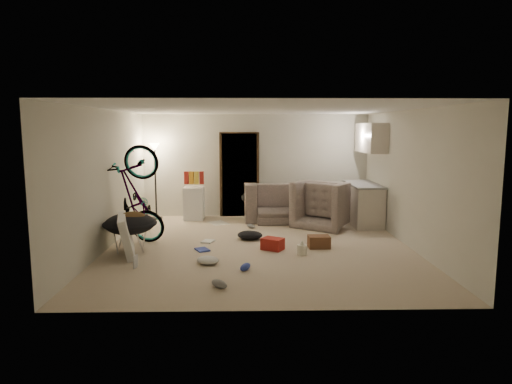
{
  "coord_description": "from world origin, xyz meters",
  "views": [
    {
      "loc": [
        -0.24,
        -8.2,
        2.17
      ],
      "look_at": [
        -0.05,
        0.6,
        0.93
      ],
      "focal_mm": 32.0,
      "sensor_mm": 36.0,
      "label": 1
    }
  ],
  "objects_px": {
    "sofa": "(293,206)",
    "saucer_chair": "(130,229)",
    "floor_lamp": "(155,165)",
    "juicer": "(302,249)",
    "drink_case_b": "(273,244)",
    "kitchen_counter": "(363,204)",
    "mini_fridge": "(194,203)",
    "drink_case_a": "(319,242)",
    "bicycle": "(137,218)",
    "tv_box": "(126,235)",
    "armchair": "(328,209)"
  },
  "relations": [
    {
      "from": "drink_case_a",
      "to": "floor_lamp",
      "type": "bearing_deg",
      "value": 139.55
    },
    {
      "from": "armchair",
      "to": "drink_case_b",
      "type": "bearing_deg",
      "value": 92.28
    },
    {
      "from": "kitchen_counter",
      "to": "sofa",
      "type": "bearing_deg",
      "value": 163.86
    },
    {
      "from": "armchair",
      "to": "bicycle",
      "type": "distance_m",
      "value": 4.2
    },
    {
      "from": "floor_lamp",
      "to": "armchair",
      "type": "relative_size",
      "value": 1.57
    },
    {
      "from": "kitchen_counter",
      "to": "juicer",
      "type": "height_order",
      "value": "kitchen_counter"
    },
    {
      "from": "mini_fridge",
      "to": "armchair",
      "type": "bearing_deg",
      "value": -11.98
    },
    {
      "from": "drink_case_a",
      "to": "armchair",
      "type": "bearing_deg",
      "value": 73.35
    },
    {
      "from": "saucer_chair",
      "to": "tv_box",
      "type": "height_order",
      "value": "tv_box"
    },
    {
      "from": "armchair",
      "to": "drink_case_a",
      "type": "distance_m",
      "value": 2.02
    },
    {
      "from": "tv_box",
      "to": "juicer",
      "type": "distance_m",
      "value": 3.03
    },
    {
      "from": "bicycle",
      "to": "tv_box",
      "type": "height_order",
      "value": "bicycle"
    },
    {
      "from": "sofa",
      "to": "bicycle",
      "type": "bearing_deg",
      "value": 31.89
    },
    {
      "from": "mini_fridge",
      "to": "drink_case_a",
      "type": "height_order",
      "value": "mini_fridge"
    },
    {
      "from": "tv_box",
      "to": "drink_case_a",
      "type": "distance_m",
      "value": 3.42
    },
    {
      "from": "floor_lamp",
      "to": "juicer",
      "type": "bearing_deg",
      "value": -45.88
    },
    {
      "from": "drink_case_a",
      "to": "juicer",
      "type": "xyz_separation_m",
      "value": [
        -0.37,
        -0.45,
        -0.01
      ]
    },
    {
      "from": "bicycle",
      "to": "drink_case_a",
      "type": "bearing_deg",
      "value": -89.13
    },
    {
      "from": "drink_case_b",
      "to": "juicer",
      "type": "height_order",
      "value": "juicer"
    },
    {
      "from": "mini_fridge",
      "to": "tv_box",
      "type": "bearing_deg",
      "value": -103.74
    },
    {
      "from": "armchair",
      "to": "saucer_chair",
      "type": "relative_size",
      "value": 1.21
    },
    {
      "from": "sofa",
      "to": "mini_fridge",
      "type": "relative_size",
      "value": 2.96
    },
    {
      "from": "bicycle",
      "to": "juicer",
      "type": "xyz_separation_m",
      "value": [
        3.02,
        -0.83,
        -0.4
      ]
    },
    {
      "from": "floor_lamp",
      "to": "drink_case_b",
      "type": "xyz_separation_m",
      "value": [
        2.64,
        -2.88,
        -1.2
      ]
    },
    {
      "from": "sofa",
      "to": "mini_fridge",
      "type": "xyz_separation_m",
      "value": [
        -2.35,
        0.1,
        0.05
      ]
    },
    {
      "from": "kitchen_counter",
      "to": "drink_case_a",
      "type": "height_order",
      "value": "kitchen_counter"
    },
    {
      "from": "floor_lamp",
      "to": "juicer",
      "type": "xyz_separation_m",
      "value": [
        3.12,
        -3.22,
        -1.2
      ]
    },
    {
      "from": "armchair",
      "to": "mini_fridge",
      "type": "bearing_deg",
      "value": 22.46
    },
    {
      "from": "armchair",
      "to": "bicycle",
      "type": "bearing_deg",
      "value": 57.64
    },
    {
      "from": "armchair",
      "to": "drink_case_a",
      "type": "relative_size",
      "value": 2.97
    },
    {
      "from": "floor_lamp",
      "to": "drink_case_b",
      "type": "bearing_deg",
      "value": -47.56
    },
    {
      "from": "tv_box",
      "to": "juicer",
      "type": "height_order",
      "value": "tv_box"
    },
    {
      "from": "tv_box",
      "to": "mini_fridge",
      "type": "bearing_deg",
      "value": 60.75
    },
    {
      "from": "kitchen_counter",
      "to": "armchair",
      "type": "xyz_separation_m",
      "value": [
        -0.84,
        -0.18,
        -0.07
      ]
    },
    {
      "from": "drink_case_a",
      "to": "tv_box",
      "type": "bearing_deg",
      "value": -175.58
    },
    {
      "from": "kitchen_counter",
      "to": "bicycle",
      "type": "relative_size",
      "value": 0.79
    },
    {
      "from": "floor_lamp",
      "to": "tv_box",
      "type": "bearing_deg",
      "value": -88.18
    },
    {
      "from": "sofa",
      "to": "drink_case_a",
      "type": "height_order",
      "value": "sofa"
    },
    {
      "from": "saucer_chair",
      "to": "drink_case_b",
      "type": "xyz_separation_m",
      "value": [
        2.54,
        0.0,
        -0.29
      ]
    },
    {
      "from": "floor_lamp",
      "to": "saucer_chair",
      "type": "distance_m",
      "value": 3.02
    },
    {
      "from": "floor_lamp",
      "to": "tv_box",
      "type": "relative_size",
      "value": 1.75
    },
    {
      "from": "saucer_chair",
      "to": "juicer",
      "type": "height_order",
      "value": "saucer_chair"
    },
    {
      "from": "saucer_chair",
      "to": "drink_case_b",
      "type": "distance_m",
      "value": 2.55
    },
    {
      "from": "sofa",
      "to": "saucer_chair",
      "type": "height_order",
      "value": "same"
    },
    {
      "from": "floor_lamp",
      "to": "mini_fridge",
      "type": "relative_size",
      "value": 2.32
    },
    {
      "from": "floor_lamp",
      "to": "juicer",
      "type": "height_order",
      "value": "floor_lamp"
    },
    {
      "from": "kitchen_counter",
      "to": "mini_fridge",
      "type": "height_order",
      "value": "kitchen_counter"
    },
    {
      "from": "mini_fridge",
      "to": "saucer_chair",
      "type": "bearing_deg",
      "value": -105.11
    },
    {
      "from": "sofa",
      "to": "drink_case_b",
      "type": "bearing_deg",
      "value": 73.87
    },
    {
      "from": "kitchen_counter",
      "to": "drink_case_b",
      "type": "xyz_separation_m",
      "value": [
        -2.19,
        -2.23,
        -0.33
      ]
    }
  ]
}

